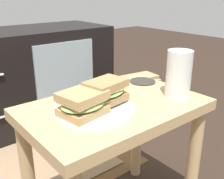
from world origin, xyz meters
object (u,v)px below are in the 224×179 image
object	(u,v)px
tv_cabinet	(31,77)
plate	(95,110)
paper_bag	(138,105)
sandwich_front	(83,103)
sandwich_back	(105,91)
beer_glass	(179,75)
coaster	(143,81)

from	to	relation	value
tv_cabinet	plate	world-z (taller)	tv_cabinet
plate	paper_bag	world-z (taller)	plate
sandwich_front	sandwich_back	distance (m)	0.10
sandwich_back	paper_bag	xyz separation A→B (m)	(0.56, 0.42, -0.34)
plate	beer_glass	xyz separation A→B (m)	(0.28, -0.07, 0.07)
sandwich_front	plate	bearing A→B (deg)	13.66
sandwich_back	coaster	distance (m)	0.27
plate	sandwich_back	xyz separation A→B (m)	(0.05, 0.01, 0.05)
sandwich_back	paper_bag	size ratio (longest dim) A/B	0.41
plate	sandwich_back	world-z (taller)	sandwich_back
sandwich_front	tv_cabinet	bearing A→B (deg)	75.66
tv_cabinet	beer_glass	xyz separation A→B (m)	(0.08, -1.03, 0.24)
plate	paper_bag	distance (m)	0.80
beer_glass	paper_bag	distance (m)	0.70
coaster	paper_bag	size ratio (longest dim) A/B	0.28
tv_cabinet	paper_bag	bearing A→B (deg)	-51.88
beer_glass	sandwich_back	bearing A→B (deg)	160.13
coaster	paper_bag	bearing A→B (deg)	46.42
sandwich_front	paper_bag	distance (m)	0.86
sandwich_front	paper_bag	world-z (taller)	sandwich_front
sandwich_back	beer_glass	world-z (taller)	beer_glass
plate	sandwich_front	xyz separation A→B (m)	(-0.05, -0.01, 0.04)
tv_cabinet	beer_glass	size ratio (longest dim) A/B	6.22
beer_glass	paper_bag	xyz separation A→B (m)	(0.33, 0.50, -0.36)
beer_glass	coaster	size ratio (longest dim) A/B	1.57
beer_glass	coaster	world-z (taller)	beer_glass
tv_cabinet	plate	bearing A→B (deg)	-101.84
tv_cabinet	beer_glass	bearing A→B (deg)	-85.41
sandwich_front	coaster	distance (m)	0.37
sandwich_back	tv_cabinet	bearing A→B (deg)	80.77
sandwich_front	sandwich_back	size ratio (longest dim) A/B	1.01
paper_bag	sandwich_front	bearing A→B (deg)	-146.15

